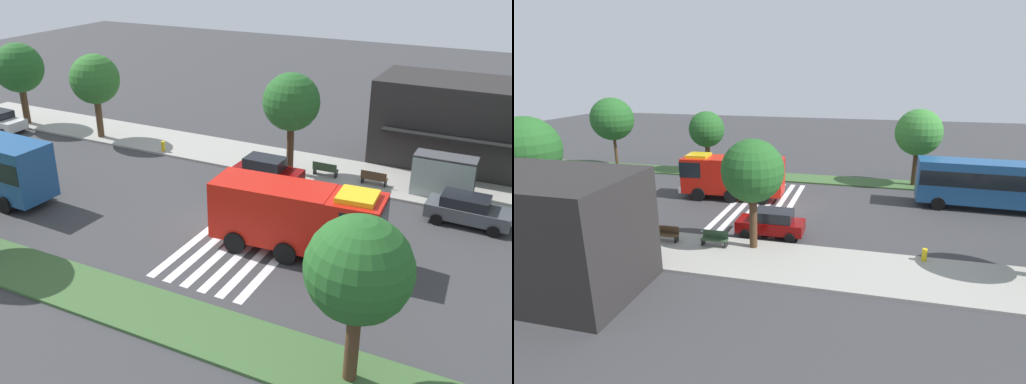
# 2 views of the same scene
# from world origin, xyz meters

# --- Properties ---
(ground_plane) EXTENTS (120.00, 120.00, 0.00)m
(ground_plane) POSITION_xyz_m (0.00, 0.00, 0.00)
(ground_plane) COLOR #38383A
(sidewalk) EXTENTS (60.00, 4.84, 0.14)m
(sidewalk) POSITION_xyz_m (0.00, 9.36, 0.07)
(sidewalk) COLOR #9E9B93
(sidewalk) RESTS_ON ground_plane
(median_strip) EXTENTS (60.00, 3.00, 0.14)m
(median_strip) POSITION_xyz_m (0.00, -8.44, 0.07)
(median_strip) COLOR #3D6033
(median_strip) RESTS_ON ground_plane
(crosswalk) EXTENTS (4.95, 12.49, 0.01)m
(crosswalk) POSITION_xyz_m (1.88, 0.00, 0.01)
(crosswalk) COLOR silver
(crosswalk) RESTS_ON ground_plane
(fire_truck) EXTENTS (8.58, 3.16, 3.62)m
(fire_truck) POSITION_xyz_m (4.89, -1.13, 1.98)
(fire_truck) COLOR red
(fire_truck) RESTS_ON ground_plane
(parked_car_mid) EXTENTS (4.28, 2.00, 1.72)m
(parked_car_mid) POSITION_xyz_m (-0.31, 5.74, 0.88)
(parked_car_mid) COLOR #720505
(parked_car_mid) RESTS_ON ground_plane
(parked_car_east) EXTENTS (4.39, 2.08, 1.61)m
(parked_car_east) POSITION_xyz_m (11.55, 5.74, 0.84)
(parked_car_east) COLOR #474C51
(parked_car_east) RESTS_ON ground_plane
(bus_stop_shelter) EXTENTS (3.50, 1.40, 2.46)m
(bus_stop_shelter) POSITION_xyz_m (9.72, 8.31, 1.89)
(bus_stop_shelter) COLOR #4C4C51
(bus_stop_shelter) RESTS_ON sidewalk
(bench_near_shelter) EXTENTS (1.60, 0.50, 0.90)m
(bench_near_shelter) POSITION_xyz_m (5.72, 8.32, 0.59)
(bench_near_shelter) COLOR #4C3823
(bench_near_shelter) RESTS_ON sidewalk
(bench_west_of_shelter) EXTENTS (1.60, 0.50, 0.90)m
(bench_west_of_shelter) POSITION_xyz_m (2.55, 8.32, 0.59)
(bench_west_of_shelter) COLOR #2D472D
(bench_west_of_shelter) RESTS_ON sidewalk
(storefront_building) EXTENTS (10.89, 6.25, 5.73)m
(storefront_building) POSITION_xyz_m (9.57, 14.49, 2.86)
(storefront_building) COLOR #282626
(storefront_building) RESTS_ON ground_plane
(sidewalk_tree_far_west) EXTENTS (3.88, 3.88, 6.45)m
(sidewalk_tree_far_west) POSITION_xyz_m (-23.25, 7.94, 4.60)
(sidewalk_tree_far_west) COLOR #47301E
(sidewalk_tree_far_west) RESTS_ON sidewalk
(sidewalk_tree_west) EXTENTS (3.65, 3.65, 6.24)m
(sidewalk_tree_west) POSITION_xyz_m (-15.48, 7.94, 4.51)
(sidewalk_tree_west) COLOR #513823
(sidewalk_tree_west) RESTS_ON sidewalk
(sidewalk_tree_center) EXTENTS (3.60, 3.60, 6.44)m
(sidewalk_tree_center) POSITION_xyz_m (0.25, 7.94, 4.74)
(sidewalk_tree_center) COLOR #47301E
(sidewalk_tree_center) RESTS_ON sidewalk
(median_tree_west) EXTENTS (3.55, 3.55, 6.15)m
(median_tree_west) POSITION_xyz_m (9.78, -8.44, 4.47)
(median_tree_west) COLOR #47301E
(median_tree_west) RESTS_ON median_strip
(fire_hydrant) EXTENTS (0.28, 0.28, 0.70)m
(fire_hydrant) POSITION_xyz_m (-9.35, 7.44, 0.49)
(fire_hydrant) COLOR gold
(fire_hydrant) RESTS_ON sidewalk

